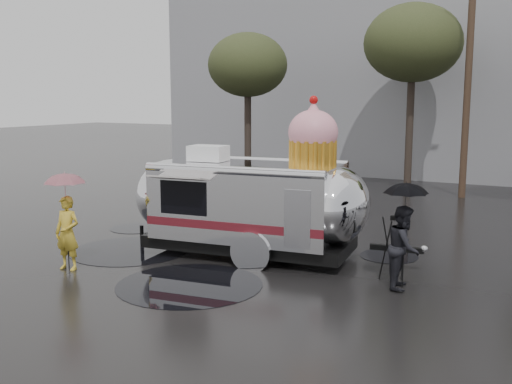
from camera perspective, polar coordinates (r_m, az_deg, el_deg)
The scene contains 13 objects.
ground at distance 13.74m, azimuth -1.41°, elevation -8.35°, with size 120.00×120.00×0.00m, color black.
puddles at distance 15.95m, azimuth -6.11°, elevation -5.89°, with size 9.52×7.69×0.01m.
grey_building at distance 36.99m, azimuth 11.91°, elevation 12.64°, with size 22.00×12.00×13.00m, color gray.
utility_pole at distance 25.71m, azimuth 19.53°, elevation 9.73°, with size 1.60×0.28×9.00m.
tree_left at distance 27.90m, azimuth -0.80°, elevation 11.94°, with size 3.64×3.64×6.95m.
tree_mid at distance 27.27m, azimuth 14.72°, elevation 13.51°, with size 4.20×4.20×8.03m.
barricade_row at distance 24.78m, azimuth -1.23°, elevation 0.78°, with size 4.30×0.80×1.00m.
airstream_trailer at distance 15.44m, azimuth -0.32°, elevation -0.73°, with size 7.81×3.53×4.22m.
person_left at distance 15.01m, azimuth -17.52°, elevation -3.75°, with size 0.64×0.43×1.78m, color gold.
umbrella_pink at distance 14.81m, azimuth -17.72°, elevation 0.28°, with size 1.20×1.20×2.37m.
person_right at distance 13.34m, azimuth 13.89°, elevation -5.11°, with size 0.87×0.48×1.81m, color black.
umbrella_black at distance 13.12m, azimuth 14.06°, elevation -0.72°, with size 1.16×1.16×2.34m.
tripod at distance 14.06m, azimuth 12.85°, elevation -4.60°, with size 0.56×0.59×1.45m.
Camera 1 is at (6.47, -11.40, 4.13)m, focal length 42.00 mm.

